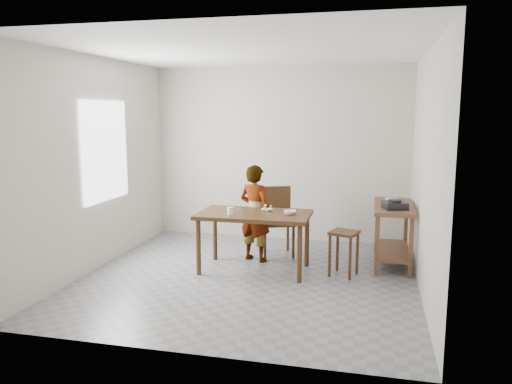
% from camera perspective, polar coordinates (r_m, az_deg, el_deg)
% --- Properties ---
extents(floor, '(4.00, 4.00, 0.04)m').
position_cam_1_polar(floor, '(6.20, -0.87, -9.93)').
color(floor, slate).
rests_on(floor, ground).
extents(ceiling, '(4.00, 4.00, 0.04)m').
position_cam_1_polar(ceiling, '(5.90, -0.93, 16.09)').
color(ceiling, white).
rests_on(ceiling, wall_back).
extents(wall_back, '(4.00, 0.04, 2.70)m').
position_cam_1_polar(wall_back, '(7.86, 2.74, 4.36)').
color(wall_back, beige).
rests_on(wall_back, ground).
extents(wall_front, '(4.00, 0.04, 2.70)m').
position_cam_1_polar(wall_front, '(3.99, -8.06, -0.43)').
color(wall_front, beige).
rests_on(wall_front, ground).
extents(wall_left, '(0.04, 4.00, 2.70)m').
position_cam_1_polar(wall_left, '(6.68, -17.96, 3.07)').
color(wall_left, beige).
rests_on(wall_left, ground).
extents(wall_right, '(0.04, 4.00, 2.70)m').
position_cam_1_polar(wall_right, '(5.75, 19.04, 2.08)').
color(wall_right, beige).
rests_on(wall_right, ground).
extents(window_pane, '(0.02, 1.10, 1.30)m').
position_cam_1_polar(window_pane, '(6.82, -16.79, 4.50)').
color(window_pane, white).
rests_on(window_pane, wall_left).
extents(dining_table, '(1.40, 0.80, 0.75)m').
position_cam_1_polar(dining_table, '(6.36, -0.21, -5.70)').
color(dining_table, '#3D2613').
rests_on(dining_table, floor).
extents(prep_counter, '(0.50, 1.20, 0.80)m').
position_cam_1_polar(prep_counter, '(6.88, 15.33, -4.69)').
color(prep_counter, brown).
rests_on(prep_counter, floor).
extents(child, '(0.56, 0.47, 1.31)m').
position_cam_1_polar(child, '(6.73, -0.10, -2.43)').
color(child, silver).
rests_on(child, floor).
extents(dining_chair, '(0.59, 0.59, 0.95)m').
position_cam_1_polar(dining_chair, '(7.02, 2.41, -3.44)').
color(dining_chair, '#3D2613').
rests_on(dining_chair, floor).
extents(stool, '(0.40, 0.40, 0.56)m').
position_cam_1_polar(stool, '(6.29, 9.98, -6.92)').
color(stool, '#3D2613').
rests_on(stool, floor).
extents(glass_tumbler, '(0.10, 0.10, 0.09)m').
position_cam_1_polar(glass_tumbler, '(6.17, -2.96, -2.17)').
color(glass_tumbler, white).
rests_on(glass_tumbler, dining_table).
extents(small_bowl, '(0.20, 0.20, 0.05)m').
position_cam_1_polar(small_bowl, '(6.20, 3.90, -2.34)').
color(small_bowl, white).
rests_on(small_bowl, dining_table).
extents(banana, '(0.17, 0.12, 0.06)m').
position_cam_1_polar(banana, '(6.37, 1.27, -1.96)').
color(banana, yellow).
rests_on(banana, dining_table).
extents(serving_bowl, '(0.21, 0.21, 0.05)m').
position_cam_1_polar(serving_bowl, '(6.96, 15.28, -0.95)').
color(serving_bowl, white).
rests_on(serving_bowl, prep_counter).
extents(gas_burner, '(0.34, 0.34, 0.09)m').
position_cam_1_polar(gas_burner, '(6.50, 15.58, -1.48)').
color(gas_burner, black).
rests_on(gas_burner, prep_counter).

